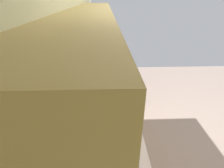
# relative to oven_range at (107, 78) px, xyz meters

# --- Properties ---
(ground_plane) EXTENTS (6.94, 6.94, 0.00)m
(ground_plane) POSITION_rel_oven_range_xyz_m (-1.69, -1.14, -0.46)
(ground_plane) COLOR gray
(wall_back) EXTENTS (4.46, 0.12, 2.57)m
(wall_back) POSITION_rel_oven_range_xyz_m (-1.69, 0.37, 0.83)
(wall_back) COLOR beige
(wall_back) RESTS_ON ground_plane
(counter_run) EXTENTS (3.50, 0.67, 0.88)m
(counter_run) POSITION_rel_oven_range_xyz_m (-2.10, -0.01, -0.02)
(counter_run) COLOR tan
(counter_run) RESTS_ON ground_plane
(upper_cabinets) EXTENTS (2.67, 0.35, 0.55)m
(upper_cabinets) POSITION_rel_oven_range_xyz_m (-2.10, 0.14, 1.29)
(upper_cabinets) COLOR tan
(oven_range) EXTENTS (0.70, 0.63, 1.06)m
(oven_range) POSITION_rel_oven_range_xyz_m (0.00, 0.00, 0.00)
(oven_range) COLOR black
(oven_range) RESTS_ON ground_plane
(microwave) EXTENTS (0.52, 0.35, 0.28)m
(microwave) POSITION_rel_oven_range_xyz_m (-2.11, 0.01, 0.57)
(microwave) COLOR white
(microwave) RESTS_ON counter_run
(bowl) EXTENTS (0.18, 0.18, 0.04)m
(bowl) POSITION_rel_oven_range_xyz_m (-1.52, -0.13, 0.45)
(bowl) COLOR #4C8CBF
(bowl) RESTS_ON counter_run
(kettle) EXTENTS (0.20, 0.14, 0.17)m
(kettle) POSITION_rel_oven_range_xyz_m (-2.63, -0.13, 0.50)
(kettle) COLOR #B7BABF
(kettle) RESTS_ON counter_run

